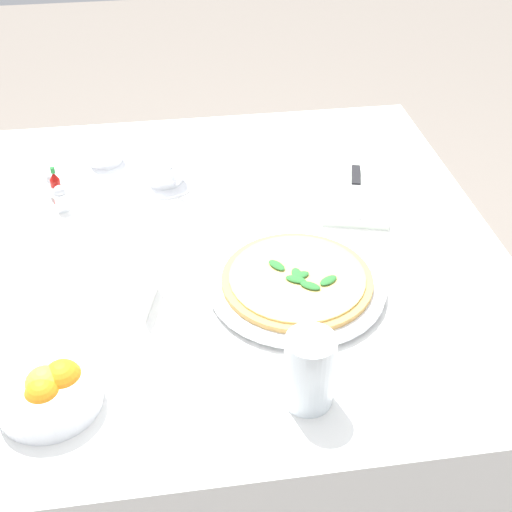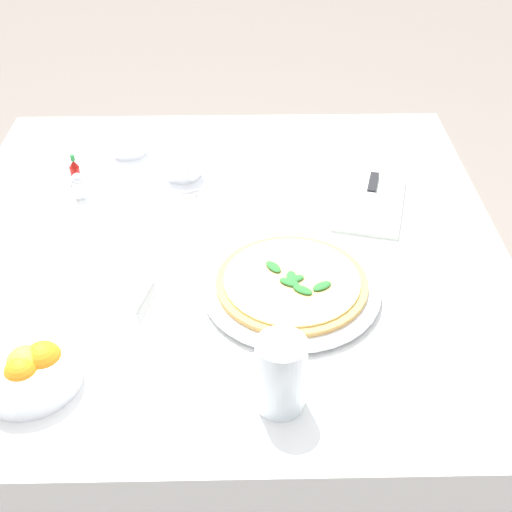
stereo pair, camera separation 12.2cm
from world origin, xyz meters
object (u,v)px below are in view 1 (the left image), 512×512
dinner_knife (356,189)px  hot_sauce_bottle (56,188)px  pizza (297,279)px  salt_shaker (61,199)px  menu_card (150,291)px  pepper_shaker (53,185)px  water_glass_center_back (309,373)px  pizza_plate (297,285)px  coffee_cup_right_edge (104,154)px  coffee_cup_far_right (164,171)px  napkin_folded (355,194)px  citrus_bowl (49,390)px

dinner_knife → hot_sauce_bottle: (-0.07, -0.60, 0.01)m
dinner_knife → hot_sauce_bottle: size_ratio=2.33×
pizza → dinner_knife: (-0.27, 0.18, -0.00)m
salt_shaker → menu_card: (0.32, 0.17, 0.00)m
hot_sauce_bottle → pepper_shaker: hot_sauce_bottle is taller
pizza → water_glass_center_back: 0.24m
pizza_plate → coffee_cup_right_edge: 0.60m
coffee_cup_far_right → water_glass_center_back: 0.65m
pizza_plate → napkin_folded: napkin_folded is taller
napkin_folded → pepper_shaker: size_ratio=4.37×
dinner_knife → pepper_shaker: 0.62m
hot_sauce_bottle → coffee_cup_right_edge: bearing=148.8°
water_glass_center_back → napkin_folded: bearing=158.0°
salt_shaker → pepper_shaker: same height
dinner_knife → coffee_cup_far_right: bearing=-92.2°
menu_card → pizza_plate: bearing=-74.8°
pizza → hot_sauce_bottle: bearing=-128.6°
coffee_cup_far_right → dinner_knife: coffee_cup_far_right is taller
coffee_cup_right_edge → salt_shaker: coffee_cup_right_edge is taller
hot_sauce_bottle → water_glass_center_back: bearing=34.3°
coffee_cup_right_edge → menu_card: 0.50m
citrus_bowl → pepper_shaker: size_ratio=2.67×
coffee_cup_right_edge → citrus_bowl: bearing=-4.6°
pizza_plate → dinner_knife: dinner_knife is taller
pizza_plate → pizza: (0.00, 0.00, 0.01)m
napkin_folded → hot_sauce_bottle: 0.61m
pizza → hot_sauce_bottle: hot_sauce_bottle is taller
salt_shaker → napkin_folded: bearing=85.9°
coffee_cup_right_edge → napkin_folded: (0.22, 0.52, -0.02)m
pizza_plate → citrus_bowl: size_ratio=2.04×
napkin_folded → salt_shaker: (-0.04, -0.60, 0.02)m
napkin_folded → pizza_plate: bearing=-18.2°
coffee_cup_right_edge → salt_shaker: bearing=-24.3°
napkin_folded → hot_sauce_bottle: (-0.07, -0.61, 0.02)m
citrus_bowl → menu_card: 0.24m
coffee_cup_far_right → napkin_folded: bearing=73.4°
salt_shaker → menu_card: menu_card is taller
dinner_knife → citrus_bowl: bearing=-36.1°
coffee_cup_far_right → hot_sauce_bottle: size_ratio=1.57×
napkin_folded → citrus_bowl: citrus_bowl is taller
coffee_cup_right_edge → pizza: bearing=34.8°
water_glass_center_back → pepper_shaker: bearing=-146.3°
hot_sauce_bottle → menu_card: hot_sauce_bottle is taller
hot_sauce_bottle → salt_shaker: (0.03, 0.01, -0.01)m
citrus_bowl → pepper_shaker: (-0.56, -0.04, -0.00)m
dinner_knife → menu_card: bearing=-42.7°
pizza_plate → menu_card: (0.00, -0.25, 0.02)m
citrus_bowl → pepper_shaker: citrus_bowl is taller
pizza_plate → hot_sauce_bottle: (-0.34, -0.43, 0.02)m
pizza_plate → salt_shaker: size_ratio=5.43×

